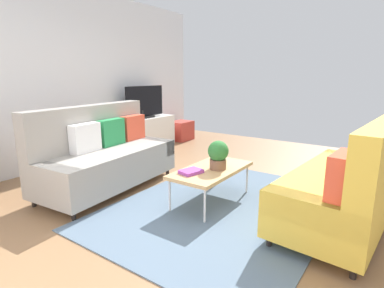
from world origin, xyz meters
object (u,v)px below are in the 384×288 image
at_px(couch_green, 349,184).
at_px(table_book_0, 191,172).
at_px(tv, 145,102).
at_px(bottle_0, 138,114).
at_px(couch_beige, 105,155).
at_px(coffee_table, 211,171).
at_px(storage_trunk, 181,131).
at_px(vase_0, 121,117).
at_px(vase_1, 129,115).
at_px(potted_plant, 218,154).
at_px(bottle_1, 142,114).
at_px(tv_console, 145,133).

xyz_separation_m(couch_green, table_book_0, (-0.56, 1.51, -0.00)).
bearing_deg(tv, bottle_0, -174.75).
distance_m(couch_beige, coffee_table, 1.48).
height_order(couch_beige, storage_trunk, couch_beige).
bearing_deg(vase_0, tv, -6.88).
relative_size(couch_green, table_book_0, 8.18).
height_order(coffee_table, vase_1, vase_1).
relative_size(storage_trunk, bottle_0, 2.77).
distance_m(storage_trunk, vase_0, 1.76).
bearing_deg(coffee_table, potted_plant, -70.20).
distance_m(couch_green, vase_0, 4.09).
xyz_separation_m(vase_0, vase_1, (0.20, 0.00, 0.01)).
bearing_deg(bottle_1, vase_1, 162.05).
xyz_separation_m(tv, table_book_0, (-1.84, -2.44, -0.51)).
relative_size(storage_trunk, vase_1, 2.87).
distance_m(couch_green, tv, 4.19).
xyz_separation_m(table_book_0, bottle_1, (1.74, 2.42, 0.29)).
bearing_deg(storage_trunk, couch_green, -121.53).
height_order(table_book_0, bottle_1, bottle_1).
height_order(storage_trunk, table_book_0, table_book_0).
height_order(couch_green, table_book_0, couch_green).
xyz_separation_m(couch_green, bottle_0, (1.06, 3.93, 0.29)).
height_order(couch_beige, couch_green, same).
relative_size(tv, potted_plant, 2.97).
bearing_deg(vase_1, storage_trunk, -5.78).
bearing_deg(potted_plant, tv_console, 59.76).
height_order(tv, bottle_0, tv).
bearing_deg(couch_green, tv_console, 76.93).
distance_m(coffee_table, tv, 3.03).
bearing_deg(bottle_0, potted_plant, -116.93).
relative_size(storage_trunk, bottle_1, 3.08).
relative_size(tv, bottle_0, 5.32).
bearing_deg(vase_0, coffee_table, -110.57).
relative_size(potted_plant, vase_0, 2.04).
bearing_deg(storage_trunk, table_book_0, -141.20).
bearing_deg(tv_console, tv, -90.00).
xyz_separation_m(tv_console, bottle_0, (-0.22, -0.04, 0.41)).
distance_m(couch_beige, vase_1, 1.98).
relative_size(tv_console, storage_trunk, 2.69).
distance_m(coffee_table, tv_console, 2.99).
height_order(couch_green, vase_1, couch_green).
bearing_deg(potted_plant, storage_trunk, 43.84).
height_order(couch_beige, bottle_0, couch_beige).
bearing_deg(couch_beige, storage_trunk, -166.45).
relative_size(couch_green, coffee_table, 1.78).
height_order(tv, potted_plant, tv).
height_order(potted_plant, bottle_0, bottle_0).
xyz_separation_m(tv, storage_trunk, (1.10, -0.08, -0.73)).
distance_m(coffee_table, vase_0, 2.80).
height_order(potted_plant, vase_1, vase_1).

